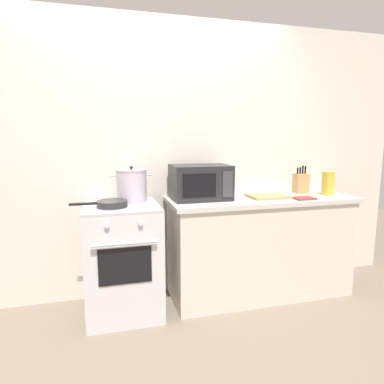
% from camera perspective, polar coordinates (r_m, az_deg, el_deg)
% --- Properties ---
extents(ground_plane, '(10.00, 10.00, 0.00)m').
position_cam_1_polar(ground_plane, '(2.61, -1.88, -24.69)').
color(ground_plane, '#7A6B5B').
extents(back_wall, '(4.40, 0.10, 2.50)m').
position_cam_1_polar(back_wall, '(3.19, -0.74, 5.53)').
color(back_wall, silver).
rests_on(back_wall, ground_plane).
extents(lower_cabinet_right, '(1.64, 0.56, 0.88)m').
position_cam_1_polar(lower_cabinet_right, '(3.23, 11.40, -9.30)').
color(lower_cabinet_right, beige).
rests_on(lower_cabinet_right, ground_plane).
extents(countertop_right, '(1.70, 0.60, 0.04)m').
position_cam_1_polar(countertop_right, '(3.11, 11.67, -1.25)').
color(countertop_right, beige).
rests_on(countertop_right, lower_cabinet_right).
extents(stove, '(0.60, 0.64, 0.92)m').
position_cam_1_polar(stove, '(2.89, -11.63, -11.12)').
color(stove, silver).
rests_on(stove, ground_plane).
extents(stock_pot, '(0.35, 0.26, 0.30)m').
position_cam_1_polar(stock_pot, '(2.88, -10.17, 1.12)').
color(stock_pot, silver).
rests_on(stock_pot, stove).
extents(frying_pan, '(0.44, 0.24, 0.05)m').
position_cam_1_polar(frying_pan, '(2.70, -13.52, -1.95)').
color(frying_pan, '#28282B').
rests_on(frying_pan, stove).
extents(microwave, '(0.50, 0.37, 0.30)m').
position_cam_1_polar(microwave, '(2.93, 1.42, 1.67)').
color(microwave, '#232326').
rests_on(microwave, countertop_right).
extents(cutting_board, '(0.36, 0.26, 0.02)m').
position_cam_1_polar(cutting_board, '(3.12, 12.84, -0.71)').
color(cutting_board, tan).
rests_on(cutting_board, countertop_right).
extents(knife_block, '(0.13, 0.10, 0.27)m').
position_cam_1_polar(knife_block, '(3.43, 17.95, 1.47)').
color(knife_block, tan).
rests_on(knife_block, countertop_right).
extents(pasta_box, '(0.08, 0.08, 0.22)m').
position_cam_1_polar(pasta_box, '(3.40, 22.00, 1.35)').
color(pasta_box, gold).
rests_on(pasta_box, countertop_right).
extents(oven_mitt, '(0.18, 0.14, 0.02)m').
position_cam_1_polar(oven_mitt, '(3.11, 18.40, -1.01)').
color(oven_mitt, '#993333').
rests_on(oven_mitt, countertop_right).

